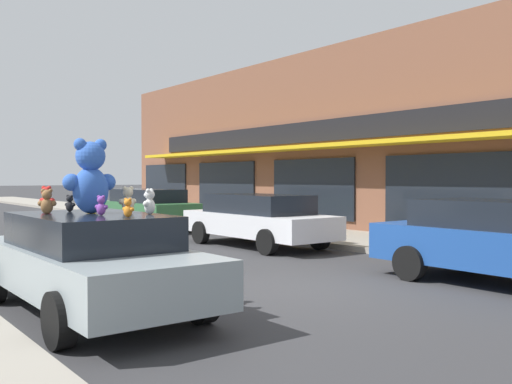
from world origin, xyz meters
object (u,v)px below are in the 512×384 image
(teddy_bear_black, at_px, (70,204))
(teddy_bear_white, at_px, (149,202))
(teddy_bear_red, at_px, (47,199))
(teddy_bear_purple, at_px, (101,206))
(teddy_bear_yellow, at_px, (92,201))
(teddy_bear_cream, at_px, (128,200))
(teddy_bear_giant, at_px, (90,177))
(plush_art_car, at_px, (90,259))
(parked_car_far_center, at_px, (257,218))
(parked_car_far_right, at_px, (147,207))
(teddy_bear_brown, at_px, (47,202))
(teddy_bear_orange, at_px, (128,208))

(teddy_bear_black, bearing_deg, teddy_bear_white, 176.43)
(teddy_bear_red, relative_size, teddy_bear_purple, 1.43)
(teddy_bear_yellow, height_order, teddy_bear_cream, teddy_bear_cream)
(teddy_bear_giant, height_order, teddy_bear_purple, teddy_bear_giant)
(plush_art_car, relative_size, teddy_bear_yellow, 15.92)
(plush_art_car, distance_m, teddy_bear_giant, 1.08)
(teddy_bear_white, height_order, parked_car_far_center, teddy_bear_white)
(teddy_bear_giant, distance_m, parked_car_far_right, 12.09)
(teddy_bear_brown, bearing_deg, teddy_bear_black, -110.74)
(teddy_bear_yellow, xyz_separation_m, parked_car_far_center, (5.65, 3.32, -0.69))
(teddy_bear_brown, bearing_deg, teddy_bear_orange, 146.82)
(teddy_bear_brown, relative_size, teddy_bear_purple, 1.31)
(teddy_bear_red, relative_size, parked_car_far_right, 0.08)
(teddy_bear_black, height_order, parked_car_far_center, teddy_bear_black)
(teddy_bear_purple, bearing_deg, plush_art_car, -29.14)
(teddy_bear_white, bearing_deg, parked_car_far_center, -175.66)
(teddy_bear_brown, xyz_separation_m, teddy_bear_purple, (0.46, -0.67, -0.04))
(teddy_bear_yellow, distance_m, teddy_bear_brown, 1.09)
(teddy_bear_red, height_order, teddy_bear_white, teddy_bear_red)
(teddy_bear_red, bearing_deg, teddy_bear_yellow, -108.92)
(teddy_bear_giant, relative_size, teddy_bear_yellow, 3.59)
(teddy_bear_black, xyz_separation_m, teddy_bear_white, (0.62, -1.20, 0.05))
(plush_art_car, height_order, teddy_bear_brown, teddy_bear_brown)
(teddy_bear_orange, relative_size, teddy_bear_white, 0.69)
(teddy_bear_yellow, height_order, teddy_bear_black, teddy_bear_yellow)
(teddy_bear_yellow, xyz_separation_m, teddy_bear_red, (-0.70, -0.11, 0.04))
(parked_car_far_center, height_order, parked_car_far_right, parked_car_far_right)
(teddy_bear_giant, relative_size, teddy_bear_cream, 2.76)
(parked_car_far_right, bearing_deg, teddy_bear_black, -121.70)
(teddy_bear_white, bearing_deg, teddy_bear_brown, -77.99)
(teddy_bear_yellow, distance_m, parked_car_far_right, 11.10)
(teddy_bear_brown, bearing_deg, teddy_bear_white, 170.95)
(plush_art_car, bearing_deg, parked_car_far_center, 35.59)
(teddy_bear_purple, bearing_deg, parked_car_far_right, -63.10)
(teddy_bear_brown, distance_m, teddy_bear_white, 1.36)
(plush_art_car, distance_m, teddy_bear_orange, 1.12)
(plush_art_car, height_order, teddy_bear_red, teddy_bear_red)
(teddy_bear_black, bearing_deg, teddy_bear_cream, -168.79)
(teddy_bear_giant, bearing_deg, teddy_bear_red, -67.99)
(teddy_bear_yellow, distance_m, teddy_bear_orange, 1.91)
(teddy_bear_black, distance_m, parked_car_far_center, 7.15)
(teddy_bear_red, distance_m, teddy_bear_cream, 1.20)
(teddy_bear_orange, height_order, parked_car_far_right, teddy_bear_orange)
(parked_car_far_center, bearing_deg, teddy_bear_purple, -142.40)
(teddy_bear_white, bearing_deg, teddy_bear_yellow, -121.22)
(teddy_bear_red, distance_m, parked_car_far_center, 7.25)
(teddy_bear_cream, bearing_deg, teddy_bear_giant, -14.62)
(teddy_bear_white, distance_m, parked_car_far_center, 7.37)
(parked_car_far_center, bearing_deg, teddy_bear_orange, -138.75)
(teddy_bear_black, height_order, teddy_bear_red, teddy_bear_red)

